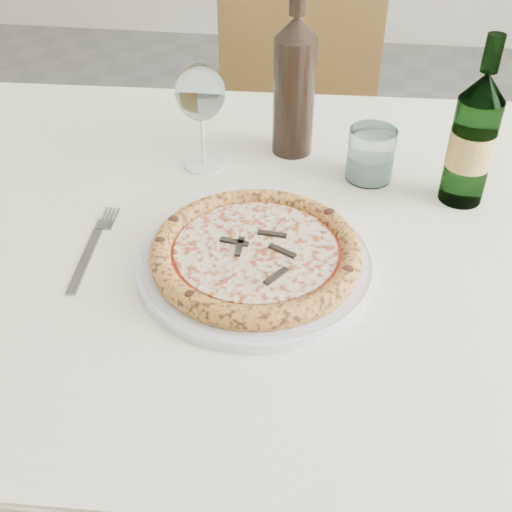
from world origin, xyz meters
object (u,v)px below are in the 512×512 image
Objects in this scene: dining_table at (265,267)px; beer_bottle at (473,139)px; wine_glass at (200,94)px; tumbler at (370,158)px; plate at (256,262)px; wine_bottle at (294,85)px; chair_far at (290,129)px; pizza at (256,252)px.

beer_bottle is at bearing 21.14° from dining_table.
dining_table is 0.29m from wine_glass.
plate is at bearing -120.37° from tumbler.
wine_bottle reaches higher than wine_glass.
chair_far reaches higher than plate.
plate is at bearing -90.00° from dining_table.
plate is 0.02m from pizza.
dining_table is 5.73× the size of pizza.
wine_glass reaches higher than pizza.
dining_table is 9.10× the size of wine_glass.
plate is 1.25× the size of beer_bottle.
plate is 0.30m from tumbler.
wine_glass is 0.29m from tumbler.
wine_bottle reaches higher than plate.
tumbler is at bearing 59.62° from pizza.
chair_far is at bearing 116.71° from beer_bottle.
tumbler is (0.27, -0.00, -0.09)m from wine_glass.
pizza is (-0.00, -0.10, 0.11)m from dining_table.
pizza is 1.59× the size of wine_glass.
beer_bottle reaches higher than tumbler.
pizza is at bearing -93.11° from wine_bottle.
dining_table is at bearing 90.00° from pizza.
beer_bottle reaches higher than chair_far.
wine_bottle reaches higher than pizza.
pizza is at bearing -90.00° from dining_table.
wine_bottle is (0.02, 0.33, 0.11)m from plate.
wine_glass is at bearing 115.58° from plate.
tumbler is at bearing -0.12° from wine_glass.
plate is 3.77× the size of tumbler.
chair_far is at bearing 91.73° from plate.
plate is (0.03, -0.84, 0.23)m from chair_far.
wine_bottle reaches higher than tumbler.
wine_bottle is (0.02, 0.23, 0.20)m from dining_table.
beer_bottle reaches higher than dining_table.
beer_bottle is (0.42, -0.04, -0.02)m from wine_glass.
plate is 1.80× the size of wine_glass.
wine_bottle is (0.04, -0.51, 0.34)m from chair_far.
chair_far is 3.27× the size of pizza.
chair_far is 10.91× the size of tumbler.
beer_bottle is at bearing -63.29° from chair_far.
tumbler is at bearing 59.63° from plate.
pizza is 0.30m from wine_glass.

